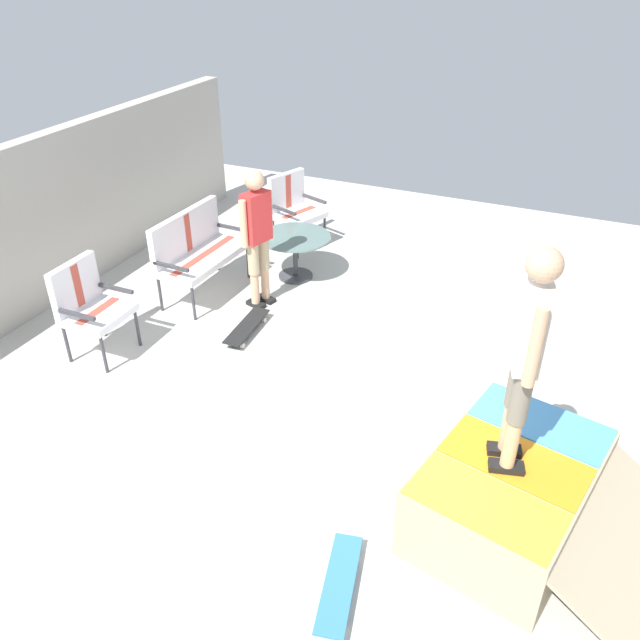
{
  "coord_description": "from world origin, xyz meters",
  "views": [
    {
      "loc": [
        -4.2,
        -1.7,
        3.84
      ],
      "look_at": [
        0.48,
        0.39,
        0.7
      ],
      "focal_mm": 35.93,
      "sensor_mm": 36.0,
      "label": 1
    }
  ],
  "objects_px": {
    "patio_table": "(295,248)",
    "skate_ramp": "(513,493)",
    "person_skater": "(528,348)",
    "skateboard_spare": "(339,584)",
    "patio_chair_by_wall": "(87,301)",
    "person_watching": "(257,230)",
    "patio_chair_near_house": "(293,204)",
    "patio_bench": "(195,246)",
    "skateboard_by_bench": "(247,327)"
  },
  "relations": [
    {
      "from": "patio_table",
      "to": "skate_ramp",
      "type": "bearing_deg",
      "value": -132.66
    },
    {
      "from": "person_skater",
      "to": "skateboard_spare",
      "type": "relative_size",
      "value": 2.01
    },
    {
      "from": "patio_chair_by_wall",
      "to": "person_skater",
      "type": "xyz_separation_m",
      "value": [
        -0.61,
        -4.3,
        0.98
      ]
    },
    {
      "from": "person_watching",
      "to": "skateboard_spare",
      "type": "distance_m",
      "value": 4.1
    },
    {
      "from": "skate_ramp",
      "to": "patio_chair_near_house",
      "type": "xyz_separation_m",
      "value": [
        3.84,
        3.67,
        0.3
      ]
    },
    {
      "from": "skateboard_spare",
      "to": "person_watching",
      "type": "bearing_deg",
      "value": 36.08
    },
    {
      "from": "patio_chair_near_house",
      "to": "person_watching",
      "type": "bearing_deg",
      "value": -167.25
    },
    {
      "from": "patio_bench",
      "to": "skateboard_spare",
      "type": "bearing_deg",
      "value": -135.01
    },
    {
      "from": "patio_chair_near_house",
      "to": "person_skater",
      "type": "height_order",
      "value": "person_skater"
    },
    {
      "from": "patio_chair_by_wall",
      "to": "patio_table",
      "type": "height_order",
      "value": "patio_chair_by_wall"
    },
    {
      "from": "person_watching",
      "to": "skateboard_by_bench",
      "type": "height_order",
      "value": "person_watching"
    },
    {
      "from": "person_skater",
      "to": "person_watching",
      "type": "bearing_deg",
      "value": 55.23
    },
    {
      "from": "patio_table",
      "to": "person_watching",
      "type": "height_order",
      "value": "person_watching"
    },
    {
      "from": "skate_ramp",
      "to": "patio_bench",
      "type": "height_order",
      "value": "patio_bench"
    },
    {
      "from": "patio_bench",
      "to": "patio_table",
      "type": "height_order",
      "value": "patio_bench"
    },
    {
      "from": "skate_ramp",
      "to": "patio_bench",
      "type": "xyz_separation_m",
      "value": [
        2.13,
        4.13,
        0.3
      ]
    },
    {
      "from": "patio_table",
      "to": "skateboard_by_bench",
      "type": "xyz_separation_m",
      "value": [
        -1.44,
        -0.1,
        -0.32
      ]
    },
    {
      "from": "skate_ramp",
      "to": "skateboard_by_bench",
      "type": "height_order",
      "value": "skate_ramp"
    },
    {
      "from": "person_watching",
      "to": "patio_chair_by_wall",
      "type": "bearing_deg",
      "value": 145.41
    },
    {
      "from": "patio_chair_near_house",
      "to": "skateboard_spare",
      "type": "distance_m",
      "value": 5.64
    },
    {
      "from": "patio_bench",
      "to": "skateboard_spare",
      "type": "height_order",
      "value": "patio_bench"
    },
    {
      "from": "patio_chair_near_house",
      "to": "patio_chair_by_wall",
      "type": "height_order",
      "value": "same"
    },
    {
      "from": "patio_table",
      "to": "skateboard_spare",
      "type": "xyz_separation_m",
      "value": [
        -4.03,
        -2.28,
        -0.32
      ]
    },
    {
      "from": "skate_ramp",
      "to": "skateboard_spare",
      "type": "height_order",
      "value": "skate_ramp"
    },
    {
      "from": "patio_bench",
      "to": "skate_ramp",
      "type": "bearing_deg",
      "value": -117.31
    },
    {
      "from": "skate_ramp",
      "to": "person_skater",
      "type": "relative_size",
      "value": 1.3
    },
    {
      "from": "patio_chair_by_wall",
      "to": "person_skater",
      "type": "height_order",
      "value": "person_skater"
    },
    {
      "from": "patio_table",
      "to": "person_skater",
      "type": "bearing_deg",
      "value": -133.98
    },
    {
      "from": "skateboard_by_bench",
      "to": "skateboard_spare",
      "type": "distance_m",
      "value": 3.39
    },
    {
      "from": "patio_bench",
      "to": "person_watching",
      "type": "relative_size",
      "value": 0.77
    },
    {
      "from": "person_skater",
      "to": "skateboard_by_bench",
      "type": "distance_m",
      "value": 3.72
    },
    {
      "from": "patio_table",
      "to": "person_skater",
      "type": "xyz_separation_m",
      "value": [
        -3.0,
        -3.11,
        1.19
      ]
    },
    {
      "from": "skate_ramp",
      "to": "patio_chair_near_house",
      "type": "distance_m",
      "value": 5.32
    },
    {
      "from": "person_watching",
      "to": "skateboard_by_bench",
      "type": "bearing_deg",
      "value": -164.68
    },
    {
      "from": "person_skater",
      "to": "skateboard_spare",
      "type": "xyz_separation_m",
      "value": [
        -1.02,
        0.83,
        -1.51
      ]
    },
    {
      "from": "patio_chair_by_wall",
      "to": "person_watching",
      "type": "xyz_separation_m",
      "value": [
        1.6,
        -1.1,
        0.34
      ]
    },
    {
      "from": "patio_chair_near_house",
      "to": "patio_table",
      "type": "bearing_deg",
      "value": -152.56
    },
    {
      "from": "person_skater",
      "to": "skateboard_spare",
      "type": "bearing_deg",
      "value": 140.85
    },
    {
      "from": "patio_chair_near_house",
      "to": "patio_chair_by_wall",
      "type": "bearing_deg",
      "value": 167.46
    },
    {
      "from": "skate_ramp",
      "to": "person_watching",
      "type": "height_order",
      "value": "person_watching"
    },
    {
      "from": "skate_ramp",
      "to": "skateboard_spare",
      "type": "xyz_separation_m",
      "value": [
        -1.06,
        0.94,
        -0.23
      ]
    },
    {
      "from": "patio_chair_near_house",
      "to": "patio_table",
      "type": "height_order",
      "value": "patio_chair_near_house"
    },
    {
      "from": "skate_ramp",
      "to": "person_skater",
      "type": "xyz_separation_m",
      "value": [
        -0.04,
        0.1,
        1.28
      ]
    },
    {
      "from": "patio_chair_by_wall",
      "to": "skateboard_spare",
      "type": "distance_m",
      "value": 3.87
    },
    {
      "from": "person_watching",
      "to": "skateboard_spare",
      "type": "bearing_deg",
      "value": -143.92
    },
    {
      "from": "patio_chair_near_house",
      "to": "skateboard_by_bench",
      "type": "relative_size",
      "value": 1.26
    },
    {
      "from": "person_watching",
      "to": "patio_chair_near_house",
      "type": "bearing_deg",
      "value": 12.75
    },
    {
      "from": "person_watching",
      "to": "patio_table",
      "type": "bearing_deg",
      "value": -5.74
    },
    {
      "from": "patio_bench",
      "to": "skateboard_by_bench",
      "type": "distance_m",
      "value": 1.29
    },
    {
      "from": "person_watching",
      "to": "skateboard_by_bench",
      "type": "xyz_separation_m",
      "value": [
        -0.65,
        -0.18,
        -0.87
      ]
    }
  ]
}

